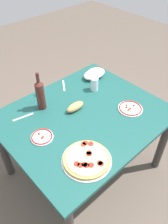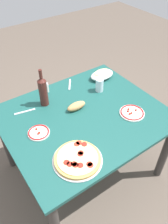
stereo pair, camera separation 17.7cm
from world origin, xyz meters
TOP-DOWN VIEW (x-y plane):
  - ground_plane at (0.00, 0.00)m, footprint 8.00×8.00m
  - dining_table at (0.00, 0.00)m, footprint 1.24×1.04m
  - pepperoni_pizza at (-0.28, -0.33)m, footprint 0.33×0.33m
  - baked_pasta_dish at (0.44, 0.33)m, footprint 0.24×0.15m
  - wine_bottle at (-0.19, 0.30)m, footprint 0.07×0.07m
  - water_glass at (0.30, 0.19)m, footprint 0.07×0.07m
  - side_plate_near at (0.32, -0.21)m, footprint 0.20×0.20m
  - side_plate_far at (-0.38, 0.03)m, footprint 0.16×0.16m
  - bread_loaf at (-0.01, 0.09)m, footprint 0.17×0.07m
  - spice_shaker at (-0.10, 0.44)m, footprint 0.04×0.04m
  - fork_left at (0.13, 0.42)m, footprint 0.11×0.15m
  - fork_right at (-0.37, 0.30)m, footprint 0.17×0.05m

SIDE VIEW (x-z plane):
  - ground_plane at x=0.00m, z-range 0.00..0.00m
  - dining_table at x=0.00m, z-range 0.26..0.99m
  - fork_left at x=0.13m, z-range 0.74..0.74m
  - fork_right at x=-0.37m, z-range 0.74..0.74m
  - side_plate_near at x=0.32m, z-range 0.74..0.76m
  - side_plate_far at x=-0.38m, z-range 0.74..0.76m
  - pepperoni_pizza at x=-0.28m, z-range 0.74..0.77m
  - bread_loaf at x=-0.01m, z-range 0.74..0.80m
  - baked_pasta_dish at x=0.44m, z-range 0.74..0.82m
  - spice_shaker at x=-0.10m, z-range 0.74..0.82m
  - water_glass at x=0.30m, z-range 0.74..0.86m
  - wine_bottle at x=-0.19m, z-range 0.71..1.04m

